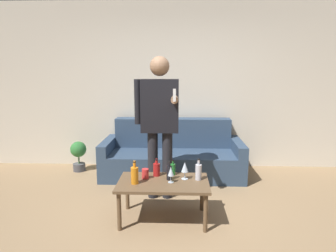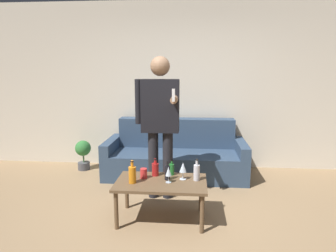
{
  "view_description": "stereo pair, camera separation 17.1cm",
  "coord_description": "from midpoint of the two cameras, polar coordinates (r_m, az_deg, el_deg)",
  "views": [
    {
      "loc": [
        0.02,
        -2.7,
        1.6
      ],
      "look_at": [
        -0.11,
        0.82,
        0.95
      ],
      "focal_mm": 32.0,
      "sensor_mm": 36.0,
      "label": 1
    },
    {
      "loc": [
        0.19,
        -2.69,
        1.6
      ],
      "look_at": [
        -0.11,
        0.82,
        0.95
      ],
      "focal_mm": 32.0,
      "sensor_mm": 36.0,
      "label": 2
    }
  ],
  "objects": [
    {
      "name": "wine_glass_near",
      "position": [
        3.27,
        1.71,
        -7.92
      ],
      "size": [
        0.08,
        0.08,
        0.19
      ],
      "color": "silver",
      "rests_on": "coffee_table"
    },
    {
      "name": "person_standing_front",
      "position": [
        3.67,
        -2.99,
        1.73
      ],
      "size": [
        0.54,
        0.46,
        1.77
      ],
      "color": "#232328",
      "rests_on": "ground_plane"
    },
    {
      "name": "couch",
      "position": [
        4.69,
        -0.19,
        -5.66
      ],
      "size": [
        2.12,
        0.88,
        0.84
      ],
      "color": "#334760",
      "rests_on": "ground_plane"
    },
    {
      "name": "wall_back",
      "position": [
        4.97,
        0.94,
        7.61
      ],
      "size": [
        8.0,
        0.06,
        2.7
      ],
      "color": "beige",
      "rests_on": "ground_plane"
    },
    {
      "name": "bottle_dark",
      "position": [
        3.4,
        -3.65,
        -8.2
      ],
      "size": [
        0.08,
        0.08,
        0.2
      ],
      "color": "#B21E1E",
      "rests_on": "coffee_table"
    },
    {
      "name": "potted_plant",
      "position": [
        5.06,
        -17.62,
        -4.98
      ],
      "size": [
        0.25,
        0.25,
        0.49
      ],
      "color": "#4C4C51",
      "rests_on": "ground_plane"
    },
    {
      "name": "coffee_table",
      "position": [
        3.27,
        -2.43,
        -11.31
      ],
      "size": [
        0.97,
        0.58,
        0.44
      ],
      "color": "brown",
      "rests_on": "ground_plane"
    },
    {
      "name": "bottle_green",
      "position": [
        3.27,
        -1.28,
        -8.84
      ],
      "size": [
        0.06,
        0.06,
        0.21
      ],
      "color": "black",
      "rests_on": "coffee_table"
    },
    {
      "name": "bottle_red",
      "position": [
        3.27,
        4.32,
        -8.65
      ],
      "size": [
        0.07,
        0.07,
        0.24
      ],
      "color": "silver",
      "rests_on": "coffee_table"
    },
    {
      "name": "ground_plane",
      "position": [
        3.13,
        -0.11,
        -20.24
      ],
      "size": [
        16.0,
        16.0,
        0.0
      ],
      "primitive_type": "plane",
      "color": "#997A56"
    },
    {
      "name": "cup_on_table",
      "position": [
        3.33,
        -5.84,
        -9.05
      ],
      "size": [
        0.08,
        0.08,
        0.11
      ],
      "color": "red",
      "rests_on": "coffee_table"
    },
    {
      "name": "bottle_orange",
      "position": [
        3.42,
        -0.51,
        -8.18
      ],
      "size": [
        0.06,
        0.06,
        0.18
      ],
      "color": "#23752D",
      "rests_on": "coffee_table"
    },
    {
      "name": "wine_glass_far",
      "position": [
        3.18,
        -1.01,
        -8.74
      ],
      "size": [
        0.06,
        0.06,
        0.17
      ],
      "color": "silver",
      "rests_on": "coffee_table"
    },
    {
      "name": "bottle_yellow",
      "position": [
        3.19,
        -7.92,
        -9.2
      ],
      "size": [
        0.08,
        0.08,
        0.24
      ],
      "color": "orange",
      "rests_on": "coffee_table"
    }
  ]
}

